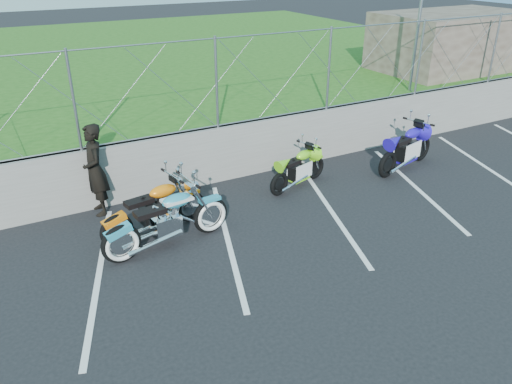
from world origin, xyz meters
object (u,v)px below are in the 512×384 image
cruiser_turquoise (169,222)px  person_standing (95,170)px  sportbike_green (299,170)px  sportbike_blue (407,150)px  naked_orange (156,211)px

cruiser_turquoise → person_standing: (-0.83, 1.94, 0.45)m
sportbike_green → sportbike_blue: sportbike_blue is taller
sportbike_green → sportbike_blue: size_ratio=0.82×
person_standing → naked_orange: bearing=29.8°
cruiser_turquoise → sportbike_green: 3.63m
cruiser_turquoise → person_standing: person_standing is taller
naked_orange → sportbike_green: bearing=-2.1°
cruiser_turquoise → sportbike_blue: size_ratio=1.15×
cruiser_turquoise → sportbike_blue: 6.41m
sportbike_green → person_standing: bearing=151.4°
sportbike_green → naked_orange: bearing=170.6°
cruiser_turquoise → sportbike_green: size_ratio=1.40×
naked_orange → sportbike_green: size_ratio=1.23×
cruiser_turquoise → sportbike_blue: cruiser_turquoise is taller
cruiser_turquoise → sportbike_green: cruiser_turquoise is taller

